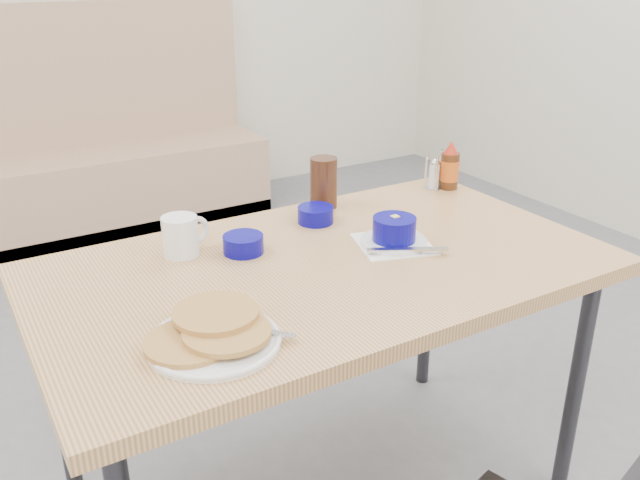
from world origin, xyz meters
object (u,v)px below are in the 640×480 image
pancake_plate (212,335)px  amber_tumbler (324,183)px  dining_table (325,285)px  coffee_mug (182,235)px  creamer_bowl (243,244)px  butter_bowl (316,215)px  booth_bench (93,166)px  grits_setting (394,233)px  syrup_bottle (450,168)px  condiment_caddy (438,175)px

pancake_plate → amber_tumbler: 0.81m
dining_table → amber_tumbler: size_ratio=9.22×
dining_table → coffee_mug: 0.38m
creamer_bowl → butter_bowl: size_ratio=1.02×
coffee_mug → creamer_bowl: (0.14, -0.07, -0.03)m
booth_bench → creamer_bowl: bearing=-93.5°
amber_tumbler → butter_bowl: bearing=-131.2°
booth_bench → creamer_bowl: 2.42m
booth_bench → butter_bowl: (0.12, -2.29, 0.43)m
creamer_bowl → amber_tumbler: 0.40m
grits_setting → butter_bowl: size_ratio=2.41×
booth_bench → butter_bowl: bearing=-87.1°
butter_bowl → booth_bench: bearing=92.9°
coffee_mug → creamer_bowl: 0.16m
pancake_plate → dining_table: bearing=28.6°
booth_bench → syrup_bottle: size_ratio=12.16×
creamer_bowl → butter_bowl: same height
pancake_plate → condiment_caddy: bearing=27.4°
pancake_plate → syrup_bottle: bearing=25.6°
pancake_plate → syrup_bottle: size_ratio=1.79×
dining_table → pancake_plate: size_ratio=5.00×
dining_table → condiment_caddy: (0.62, 0.31, 0.10)m
amber_tumbler → creamer_bowl: bearing=-152.3°
butter_bowl → amber_tumbler: (0.09, 0.10, 0.05)m
condiment_caddy → syrup_bottle: bearing=-65.9°
syrup_bottle → booth_bench: bearing=105.9°
amber_tumbler → condiment_caddy: size_ratio=1.31×
dining_table → booth_bench: bearing=90.0°
dining_table → coffee_mug: size_ratio=10.69×
amber_tumbler → condiment_caddy: 0.42m
butter_bowl → coffee_mug: bearing=-177.6°
dining_table → grits_setting: size_ratio=5.72×
dining_table → amber_tumbler: bearing=59.2°
booth_bench → amber_tumbler: booth_bench is taller
pancake_plate → grits_setting: grits_setting is taller
creamer_bowl → syrup_bottle: bearing=9.0°
creamer_bowl → coffee_mug: bearing=153.2°
grits_setting → condiment_caddy: (0.41, 0.31, 0.01)m
dining_table → butter_bowl: butter_bowl is taller
butter_bowl → condiment_caddy: (0.50, 0.07, 0.02)m
butter_bowl → amber_tumbler: 0.14m
pancake_plate → grits_setting: bearing=19.3°
condiment_caddy → creamer_bowl: bearing=177.5°
coffee_mug → amber_tumbler: size_ratio=0.86×
pancake_plate → coffee_mug: coffee_mug is taller
creamer_bowl → amber_tumbler: bearing=27.7°
condiment_caddy → amber_tumbler: bearing=162.0°
coffee_mug → grits_setting: 0.54m
condiment_caddy → dining_table: bearing=-167.1°
condiment_caddy → syrup_bottle: 0.04m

